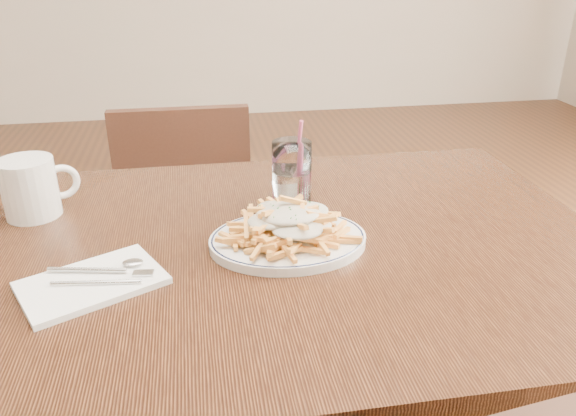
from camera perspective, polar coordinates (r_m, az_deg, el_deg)
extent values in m
cube|color=black|center=(0.98, -2.09, -4.49)|extent=(1.20, 0.80, 0.04)
cylinder|color=black|center=(1.54, -25.01, -11.57)|extent=(0.05, 0.05, 0.71)
cylinder|color=black|center=(1.61, 16.30, -8.19)|extent=(0.05, 0.05, 0.71)
cube|color=black|center=(1.87, -9.97, -1.57)|extent=(0.38, 0.38, 0.04)
cube|color=black|center=(1.62, -10.52, 2.85)|extent=(0.38, 0.04, 0.41)
cylinder|color=black|center=(2.11, -5.17, -4.22)|extent=(0.03, 0.03, 0.37)
cylinder|color=black|center=(2.11, -13.98, -4.81)|extent=(0.03, 0.03, 0.37)
cylinder|color=black|center=(1.83, -4.35, -9.14)|extent=(0.03, 0.03, 0.37)
cylinder|color=black|center=(1.84, -14.57, -9.80)|extent=(0.03, 0.03, 0.37)
torus|color=black|center=(0.95, 0.00, -3.08)|extent=(0.31, 0.31, 0.01)
ellipsoid|color=beige|center=(0.93, 0.00, -0.39)|extent=(0.16, 0.13, 0.02)
cube|color=white|center=(0.90, -19.29, -7.19)|extent=(0.24, 0.21, 0.01)
cylinder|color=white|center=(1.09, 0.38, 3.59)|extent=(0.08, 0.08, 0.12)
cylinder|color=white|center=(1.10, 0.38, 2.24)|extent=(0.07, 0.07, 0.06)
cylinder|color=#DC5383|center=(1.09, 0.95, 5.01)|extent=(0.02, 0.04, 0.16)
cylinder|color=white|center=(1.15, -24.78, 1.86)|extent=(0.10, 0.10, 0.11)
torus|color=white|center=(1.15, -22.02, 2.47)|extent=(0.07, 0.04, 0.07)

